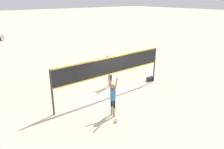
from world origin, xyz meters
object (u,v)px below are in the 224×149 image
object	(u,v)px
volleyball_net	(112,68)
gear_bag	(150,79)
player_spiker	(113,95)
player_blocker	(110,71)
volleyball	(116,120)

from	to	relation	value
volleyball_net	gear_bag	size ratio (longest dim) A/B	14.10
player_spiker	gear_bag	bearing A→B (deg)	-67.42
volleyball_net	gear_bag	distance (m)	4.08
volleyball_net	player_blocker	bearing A→B (deg)	56.94
player_spiker	gear_bag	distance (m)	5.78
volleyball_net	player_blocker	world-z (taller)	volleyball_net
volleyball_net	gear_bag	xyz separation A→B (m)	(3.73, 0.19, -1.64)
volleyball_net	player_spiker	bearing A→B (deg)	-127.53
volleyball_net	volleyball	xyz separation A→B (m)	(-1.79, -2.57, -1.68)
player_spiker	player_blocker	distance (m)	3.87
player_blocker	gear_bag	xyz separation A→B (m)	(2.98, -0.95, -1.00)
volleyball_net	volleyball	world-z (taller)	volleyball_net
gear_bag	volleyball	bearing A→B (deg)	-153.37
player_blocker	gear_bag	distance (m)	3.28
player_spiker	gear_bag	world-z (taller)	player_spiker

